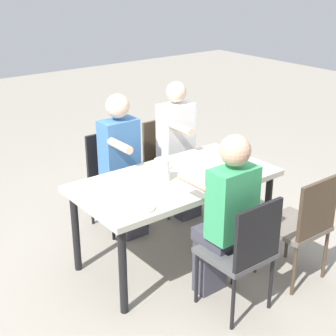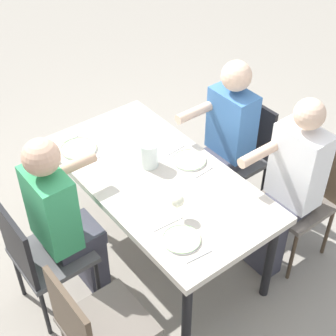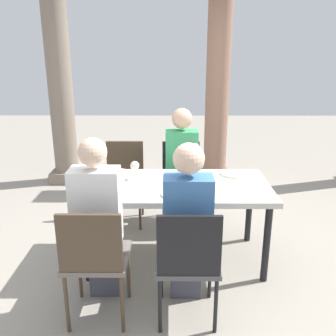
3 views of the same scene
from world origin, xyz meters
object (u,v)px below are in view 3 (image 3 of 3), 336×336
chair_west_south (95,256)px  wine_glass_0 (135,166)px  plate_0 (119,175)px  plate_2 (233,174)px  diner_woman_green (182,166)px  plate_1 (175,194)px  chair_mid_south (188,259)px  water_pitcher (190,177)px  chair_mid_north (181,177)px  stone_column_near (59,78)px  dining_table (176,192)px  chair_west_north (124,177)px  diner_guest_third (99,220)px  stone_column_centre (217,89)px  diner_man_white (188,222)px

chair_west_south → wine_glass_0: bearing=78.8°
plate_0 → plate_2: 1.09m
plate_2 → wine_glass_0: bearing=-171.8°
diner_woman_green → plate_1: size_ratio=5.70×
chair_mid_south → water_pitcher: size_ratio=5.01×
wine_glass_0 → chair_mid_north: bearing=58.3°
plate_1 → plate_2: same height
stone_column_near → chair_mid_south: bearing=-61.2°
chair_mid_north → chair_west_south: bearing=-110.6°
plate_1 → dining_table: bearing=86.3°
chair_west_north → wine_glass_0: 0.83m
dining_table → plate_2: plate_2 is taller
chair_west_north → wine_glass_0: bearing=-75.0°
diner_guest_third → stone_column_near: 3.13m
wine_glass_0 → stone_column_centre: bearing=64.4°
stone_column_centre → plate_1: (-0.63, -2.45, -0.60)m
stone_column_centre → diner_man_white: bearing=-100.7°
plate_1 → water_pitcher: bearing=60.4°
diner_guest_third → plate_2: bearing=39.2°
plate_0 → plate_2: bearing=1.7°
dining_table → diner_guest_third: size_ratio=1.24×
chair_west_north → diner_woman_green: 0.70m
chair_mid_north → chair_mid_south: 1.70m
stone_column_centre → plate_0: bearing=-120.4°
diner_man_white → stone_column_near: bearing=120.3°
chair_west_north → plate_0: bearing=-87.4°
wine_glass_0 → plate_2: (0.93, 0.13, -0.12)m
chair_west_north → diner_guest_third: (0.00, -1.50, 0.19)m
diner_woman_green → stone_column_near: size_ratio=0.43×
chair_west_south → wine_glass_0: (0.19, 0.98, 0.34)m
chair_west_north → chair_west_south: (0.00, -1.70, 0.02)m
chair_west_south → plate_2: (1.12, 1.11, 0.22)m
plate_2 → water_pitcher: (-0.43, -0.29, 0.07)m
chair_west_north → wine_glass_0: wine_glass_0 is taller
chair_mid_north → diner_woman_green: 0.27m
chair_mid_north → plate_0: 0.90m
dining_table → chair_west_south: bearing=-123.9°
diner_woman_green → plate_0: bearing=-145.3°
diner_woman_green → wine_glass_0: bearing=-130.4°
chair_west_north → stone_column_centre: (1.18, 1.34, 0.84)m
chair_west_north → chair_mid_south: (0.64, -1.70, -0.00)m
stone_column_near → chair_mid_north: bearing=-38.7°
wine_glass_0 → diner_woman_green: bearing=49.6°
chair_mid_south → water_pitcher: 0.88m
chair_west_south → plate_0: 1.10m
chair_west_south → chair_mid_south: chair_west_south is taller
chair_west_north → chair_mid_south: bearing=-69.4°
wine_glass_0 → water_pitcher: 0.52m
diner_guest_third → wine_glass_0: size_ratio=7.74×
diner_woman_green → stone_column_near: stone_column_near is taller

